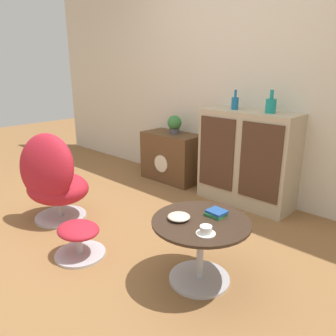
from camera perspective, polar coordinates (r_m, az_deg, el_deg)
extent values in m
plane|color=olive|center=(2.74, -10.10, -12.99)|extent=(12.00, 12.00, 0.00)
cube|color=beige|center=(3.64, 11.68, 15.97)|extent=(6.40, 0.06, 2.60)
cube|color=tan|center=(3.40, 13.63, 1.64)|extent=(0.96, 0.38, 0.95)
cube|color=#472D1E|center=(3.35, 8.44, 2.55)|extent=(0.40, 0.01, 0.72)
cube|color=#472D1E|center=(3.11, 15.70, 0.92)|extent=(0.40, 0.01, 0.72)
cube|color=brown|center=(4.04, 0.66, 1.97)|extent=(0.74, 0.38, 0.59)
cylinder|color=beige|center=(3.92, -1.24, 0.75)|extent=(0.21, 0.01, 0.21)
cylinder|color=#B7B7BC|center=(3.28, -18.13, -8.00)|extent=(0.47, 0.47, 0.02)
cylinder|color=#B7B7BC|center=(3.25, -18.26, -6.74)|extent=(0.06, 0.06, 0.13)
ellipsoid|color=#B21E2D|center=(3.17, -18.61, -3.33)|extent=(0.71, 0.65, 0.28)
ellipsoid|color=#B21E2D|center=(3.03, -20.46, 0.16)|extent=(0.67, 0.52, 0.63)
cylinder|color=#B7B7BC|center=(2.65, -15.02, -14.22)|extent=(0.38, 0.38, 0.02)
cylinder|color=#B7B7BC|center=(2.61, -15.16, -12.66)|extent=(0.04, 0.04, 0.15)
ellipsoid|color=#B21E2D|center=(2.55, -15.38, -10.36)|extent=(0.34, 0.29, 0.09)
cylinder|color=#B7B7BC|center=(2.33, 5.46, -18.56)|extent=(0.41, 0.41, 0.02)
cylinder|color=#B7B7BC|center=(2.21, 5.62, -14.14)|extent=(0.04, 0.04, 0.40)
cylinder|color=#332319|center=(2.11, 5.79, -9.29)|extent=(0.63, 0.63, 0.02)
cylinder|color=#196699|center=(3.39, 11.58, 10.97)|extent=(0.07, 0.07, 0.12)
cylinder|color=#196699|center=(3.38, 11.68, 12.59)|extent=(0.03, 0.03, 0.07)
cylinder|color=teal|center=(3.21, 17.47, 10.28)|extent=(0.10, 0.10, 0.13)
cylinder|color=teal|center=(3.20, 17.64, 12.15)|extent=(0.03, 0.03, 0.08)
cylinder|color=#4C4C51|center=(3.94, 1.13, 6.43)|extent=(0.12, 0.12, 0.06)
sphere|color=#387A3D|center=(3.92, 1.14, 7.92)|extent=(0.17, 0.17, 0.17)
cylinder|color=white|center=(1.95, 6.58, -11.26)|extent=(0.12, 0.12, 0.01)
cylinder|color=white|center=(1.94, 6.60, -10.68)|extent=(0.07, 0.07, 0.05)
cube|color=#237038|center=(2.17, 8.32, -7.99)|extent=(0.12, 0.11, 0.02)
cube|color=#1E478C|center=(2.17, 8.50, -7.52)|extent=(0.12, 0.11, 0.02)
ellipsoid|color=beige|center=(2.10, 1.90, -8.47)|extent=(0.14, 0.14, 0.04)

